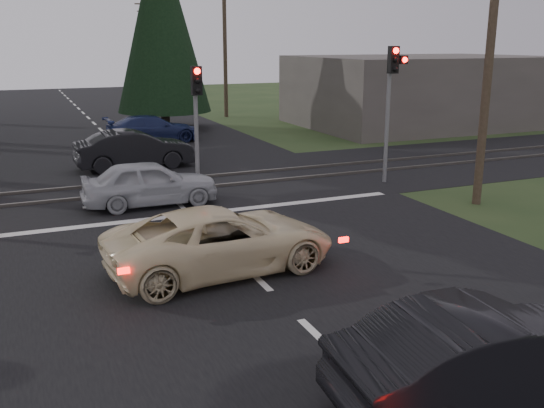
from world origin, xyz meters
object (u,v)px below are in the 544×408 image
utility_pole_far (146,42)px  utility_pole_near (490,46)px  traffic_signal_center (197,107)px  blue_sedan (152,129)px  traffic_signal_right (392,88)px  dark_car_far (135,150)px  utility_pole_mid (225,43)px  cream_coupe (221,240)px  dark_hatchback (490,358)px  silver_car (150,183)px

utility_pole_far → utility_pole_near: bearing=-90.0°
traffic_signal_center → blue_sedan: (0.79, 10.81, -2.14)m
traffic_signal_right → dark_car_far: 10.13m
traffic_signal_center → utility_pole_far: size_ratio=0.46×
utility_pole_mid → blue_sedan: (-6.71, -8.51, -4.06)m
traffic_signal_right → cream_coupe: (-8.08, -5.79, -2.62)m
utility_pole_near → dark_hatchback: size_ratio=2.03×
utility_pole_near → dark_hatchback: bearing=-130.4°
dark_hatchback → silver_car: bearing=13.2°
utility_pole_far → silver_car: bearing=-101.6°
traffic_signal_center → dark_hatchback: (0.20, -13.26, -2.07)m
traffic_signal_right → utility_pole_mid: bearing=87.3°
utility_pole_far → cream_coupe: (-9.03, -51.32, -4.03)m
traffic_signal_center → cream_coupe: bearing=-102.4°
traffic_signal_right → silver_car: (-8.36, 0.25, -2.62)m
utility_pole_near → utility_pole_mid: size_ratio=1.00×
traffic_signal_right → utility_pole_mid: size_ratio=0.52×
utility_pole_mid → dark_hatchback: bearing=-102.6°
traffic_signal_right → silver_car: traffic_signal_right is taller
utility_pole_near → cream_coupe: bearing=-165.6°
traffic_signal_center → utility_pole_mid: 20.82m
traffic_signal_right → silver_car: size_ratio=1.16×
traffic_signal_right → cream_coupe: bearing=-144.4°
dark_hatchback → utility_pole_near: bearing=-36.5°
utility_pole_far → dark_hatchback: utility_pole_far is taller
utility_pole_near → dark_hatchback: 11.95m
cream_coupe → silver_car: size_ratio=1.23×
utility_pole_far → blue_sedan: size_ratio=1.97×
traffic_signal_center → utility_pole_far: bearing=80.4°
traffic_signal_right → utility_pole_far: 45.56m
dark_car_far → traffic_signal_right: bearing=-129.4°
utility_pole_near → blue_sedan: utility_pole_near is taller
traffic_signal_right → dark_car_far: (-7.75, 6.00, -2.56)m
utility_pole_mid → utility_pole_far: size_ratio=1.00×
utility_pole_far → cream_coupe: bearing=-100.0°
utility_pole_mid → silver_car: 22.67m
traffic_signal_center → silver_car: traffic_signal_center is taller
utility_pole_near → blue_sedan: size_ratio=1.97×
silver_car → dark_car_far: size_ratio=0.89×
cream_coupe → blue_sedan: size_ratio=1.10×
dark_car_far → cream_coupe: bearing=176.7°
traffic_signal_center → silver_car: (-1.82, -0.95, -2.11)m
utility_pole_far → silver_car: utility_pole_far is taller
utility_pole_mid → cream_coupe: size_ratio=1.80×
utility_pole_mid → dark_car_far: bearing=-120.9°
silver_car → blue_sedan: 12.05m
silver_car → traffic_signal_right: bearing=-90.3°
traffic_signal_right → dark_hatchback: size_ratio=1.06×
traffic_signal_center → cream_coupe: size_ratio=0.82×
traffic_signal_right → cream_coupe: traffic_signal_right is taller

